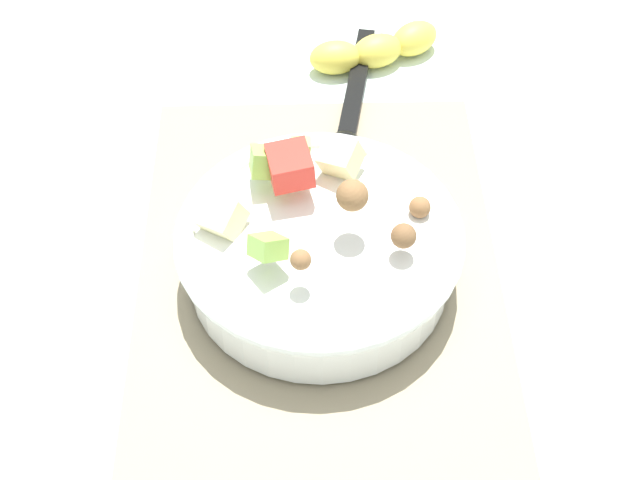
% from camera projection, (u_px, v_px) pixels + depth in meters
% --- Properties ---
extents(ground_plane, '(2.40, 2.40, 0.00)m').
position_uv_depth(ground_plane, '(319.00, 279.00, 0.78)').
color(ground_plane, silver).
extents(placemat, '(0.46, 0.31, 0.01)m').
position_uv_depth(placemat, '(319.00, 277.00, 0.78)').
color(placemat, gray).
rests_on(placemat, ground_plane).
extents(salad_bowl, '(0.24, 0.24, 0.11)m').
position_uv_depth(salad_bowl, '(319.00, 244.00, 0.76)').
color(salad_bowl, white).
rests_on(salad_bowl, placemat).
extents(serving_spoon, '(0.23, 0.07, 0.01)m').
position_uv_depth(serving_spoon, '(349.00, 119.00, 0.90)').
color(serving_spoon, black).
rests_on(serving_spoon, placemat).
extents(banana_whole, '(0.08, 0.15, 0.04)m').
position_uv_depth(banana_whole, '(376.00, 49.00, 0.97)').
color(banana_whole, yellow).
rests_on(banana_whole, ground_plane).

